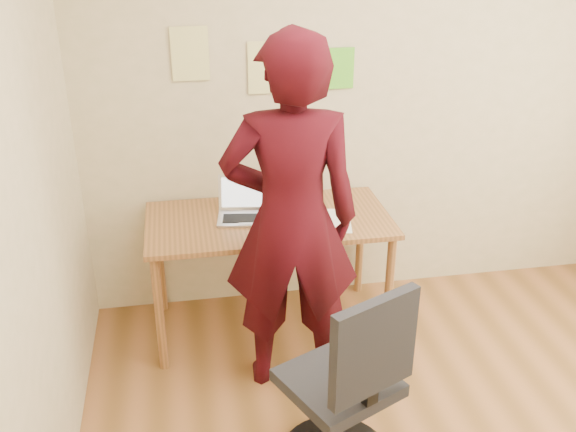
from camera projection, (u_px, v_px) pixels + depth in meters
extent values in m
cube|color=beige|center=(369.00, 91.00, 3.88)|extent=(3.50, 0.04, 2.70)
cube|color=#955F33|center=(269.00, 220.00, 3.69)|extent=(1.40, 0.70, 0.03)
cylinder|color=#955F33|center=(159.00, 314.00, 3.48)|extent=(0.05, 0.05, 0.71)
cylinder|color=#955F33|center=(389.00, 292.00, 3.69)|extent=(0.05, 0.05, 0.71)
cylinder|color=#955F33|center=(160.00, 261.00, 4.02)|extent=(0.05, 0.05, 0.71)
cylinder|color=#955F33|center=(360.00, 244.00, 4.22)|extent=(0.05, 0.05, 0.71)
cube|color=silver|center=(244.00, 219.00, 3.66)|extent=(0.33, 0.25, 0.01)
cube|color=black|center=(244.00, 217.00, 3.66)|extent=(0.26, 0.15, 0.00)
cube|color=silver|center=(244.00, 192.00, 3.74)|extent=(0.31, 0.11, 0.20)
cube|color=white|center=(244.00, 192.00, 3.74)|extent=(0.27, 0.08, 0.17)
cube|color=white|center=(331.00, 220.00, 3.66)|extent=(0.28, 0.36, 0.00)
cube|color=black|center=(316.00, 230.00, 3.54)|extent=(0.06, 0.11, 0.01)
cube|color=#3F4C59|center=(316.00, 230.00, 3.53)|extent=(0.05, 0.09, 0.00)
cube|color=#DED884|center=(190.00, 54.00, 3.57)|extent=(0.21, 0.00, 0.30)
cube|color=#DED884|center=(266.00, 68.00, 3.68)|extent=(0.21, 0.00, 0.30)
cube|color=#5BC62C|center=(339.00, 68.00, 3.76)|extent=(0.18, 0.00, 0.24)
cube|color=black|center=(338.00, 382.00, 2.82)|extent=(0.58, 0.58, 0.06)
cube|color=black|center=(374.00, 347.00, 2.53)|extent=(0.40, 0.22, 0.44)
cube|color=black|center=(370.00, 391.00, 2.63)|extent=(0.07, 0.06, 0.12)
cylinder|color=black|center=(336.00, 424.00, 2.92)|extent=(0.06, 0.06, 0.44)
imported|color=black|center=(291.00, 221.00, 3.17)|extent=(0.74, 0.52, 1.90)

